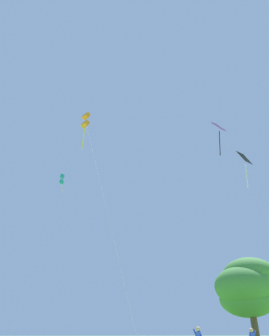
{
  "coord_description": "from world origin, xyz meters",
  "views": [
    {
      "loc": [
        1.37,
        -5.83,
        1.45
      ],
      "look_at": [
        4.67,
        23.29,
        17.48
      ],
      "focal_mm": 32.32,
      "sensor_mm": 36.0,
      "label": 1
    }
  ],
  "objects_px": {
    "kite_black_large": "(246,166)",
    "kite_orange_box": "(86,122)",
    "tree_right_cluster": "(246,287)",
    "kite_purple_streamer": "(220,135)",
    "kite_teal_box": "(62,180)"
  },
  "relations": [
    {
      "from": "kite_teal_box",
      "to": "kite_orange_box",
      "type": "bearing_deg",
      "value": -78.96
    },
    {
      "from": "kite_teal_box",
      "to": "tree_right_cluster",
      "type": "height_order",
      "value": "kite_teal_box"
    },
    {
      "from": "kite_purple_streamer",
      "to": "kite_teal_box",
      "type": "bearing_deg",
      "value": 136.23
    },
    {
      "from": "kite_teal_box",
      "to": "kite_orange_box",
      "type": "height_order",
      "value": "kite_teal_box"
    },
    {
      "from": "kite_black_large",
      "to": "kite_orange_box",
      "type": "bearing_deg",
      "value": -150.19
    },
    {
      "from": "kite_teal_box",
      "to": "tree_right_cluster",
      "type": "distance_m",
      "value": 35.38
    },
    {
      "from": "tree_right_cluster",
      "to": "kite_purple_streamer",
      "type": "bearing_deg",
      "value": -118.83
    },
    {
      "from": "kite_black_large",
      "to": "kite_orange_box",
      "type": "relative_size",
      "value": 1.26
    },
    {
      "from": "kite_black_large",
      "to": "tree_right_cluster",
      "type": "distance_m",
      "value": 14.48
    },
    {
      "from": "kite_black_large",
      "to": "kite_orange_box",
      "type": "height_order",
      "value": "kite_black_large"
    },
    {
      "from": "kite_black_large",
      "to": "kite_purple_streamer",
      "type": "bearing_deg",
      "value": -152.85
    },
    {
      "from": "kite_teal_box",
      "to": "kite_orange_box",
      "type": "xyz_separation_m",
      "value": [
        5.76,
        -29.49,
        -9.02
      ]
    },
    {
      "from": "kite_teal_box",
      "to": "kite_black_large",
      "type": "bearing_deg",
      "value": -36.92
    },
    {
      "from": "kite_orange_box",
      "to": "kite_teal_box",
      "type": "bearing_deg",
      "value": 101.04
    },
    {
      "from": "kite_teal_box",
      "to": "tree_right_cluster",
      "type": "xyz_separation_m",
      "value": [
        21.87,
        -19.32,
        -20.01
      ]
    }
  ]
}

